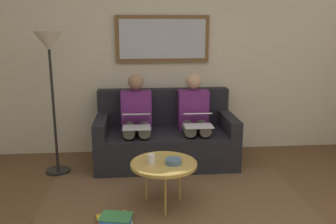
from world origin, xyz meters
TOP-DOWN VIEW (x-y plane):
  - wall_rear at (0.00, -2.60)m, footprint 6.00×0.12m
  - area_rug at (0.00, -0.85)m, footprint 2.60×1.80m
  - couch at (0.00, -2.12)m, footprint 1.73×0.90m
  - framed_mirror at (0.00, -2.51)m, footprint 1.23×0.05m
  - coffee_table at (0.11, -0.90)m, footprint 0.64×0.64m
  - cup at (0.23, -0.90)m, footprint 0.07×0.07m
  - bowl at (0.02, -0.87)m, footprint 0.16×0.16m
  - person_left at (-0.36, -2.05)m, footprint 0.38×0.58m
  - laptop_white at (-0.36, -1.81)m, footprint 0.34×0.36m
  - person_right at (0.36, -2.05)m, footprint 0.38×0.58m
  - laptop_silver at (0.36, -1.81)m, footprint 0.33×0.38m
  - magazine_stack at (0.57, -0.64)m, footprint 0.34×0.27m
  - standing_lamp at (1.32, -1.85)m, footprint 0.32×0.32m

SIDE VIEW (x-z plane):
  - area_rug at x=0.00m, z-range 0.00..0.01m
  - magazine_stack at x=0.57m, z-range 0.00..0.06m
  - couch at x=0.00m, z-range -0.14..0.76m
  - coffee_table at x=0.11m, z-range 0.20..0.65m
  - bowl at x=0.02m, z-range 0.44..0.49m
  - cup at x=0.23m, z-range 0.44..0.53m
  - person_left at x=-0.36m, z-range 0.04..1.18m
  - person_right at x=0.36m, z-range 0.04..1.18m
  - laptop_white at x=-0.36m, z-range 0.55..0.71m
  - laptop_silver at x=0.36m, z-range 0.55..0.71m
  - wall_rear at x=0.00m, z-range 0.00..2.60m
  - standing_lamp at x=1.32m, z-range 0.54..2.20m
  - framed_mirror at x=0.00m, z-range 1.24..1.86m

